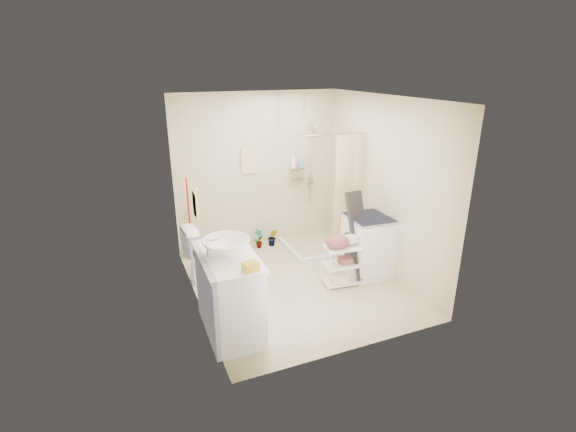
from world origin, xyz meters
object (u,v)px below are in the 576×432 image
(toilet, at_px, (213,252))
(washing_machine, at_px, (368,245))
(vanity, at_px, (229,293))
(laundry_rack, at_px, (342,262))

(toilet, relative_size, washing_machine, 0.93)
(vanity, xyz_separation_m, toilet, (0.12, 1.35, -0.07))
(vanity, distance_m, laundry_rack, 1.83)
(vanity, xyz_separation_m, washing_machine, (2.30, 0.61, -0.04))
(toilet, relative_size, laundry_rack, 1.19)
(vanity, distance_m, toilet, 1.35)
(laundry_rack, bearing_deg, washing_machine, 23.19)
(washing_machine, distance_m, laundry_rack, 0.57)
(vanity, distance_m, washing_machine, 2.38)
(washing_machine, xyz_separation_m, laundry_rack, (-0.53, -0.16, -0.10))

